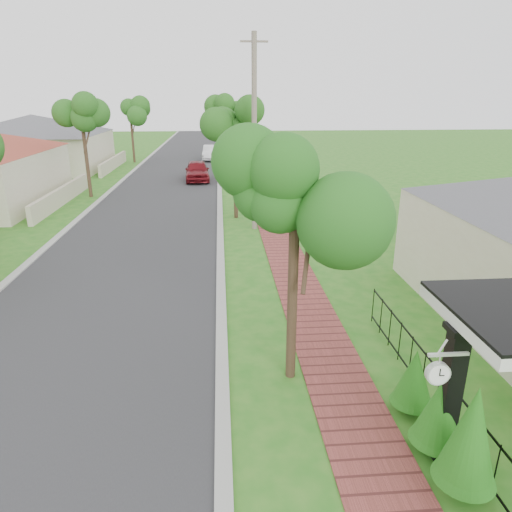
{
  "coord_description": "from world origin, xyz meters",
  "views": [
    {
      "loc": [
        0.73,
        -7.3,
        6.03
      ],
      "look_at": [
        1.73,
        5.57,
        1.5
      ],
      "focal_mm": 32.0,
      "sensor_mm": 36.0,
      "label": 1
    }
  ],
  "objects_px": {
    "porch_post": "(449,399)",
    "utility_pole": "(254,135)",
    "near_tree": "(295,206)",
    "parked_car_red": "(197,171)",
    "station_clock": "(439,372)",
    "parked_car_white": "(211,153)"
  },
  "relations": [
    {
      "from": "porch_post",
      "to": "parked_car_red",
      "type": "distance_m",
      "value": 28.87
    },
    {
      "from": "porch_post",
      "to": "utility_pole",
      "type": "distance_m",
      "value": 15.35
    },
    {
      "from": "parked_car_white",
      "to": "utility_pole",
      "type": "height_order",
      "value": "utility_pole"
    },
    {
      "from": "parked_car_red",
      "to": "station_clock",
      "type": "distance_m",
      "value": 29.19
    },
    {
      "from": "porch_post",
      "to": "near_tree",
      "type": "relative_size",
      "value": 0.51
    },
    {
      "from": "porch_post",
      "to": "utility_pole",
      "type": "xyz_separation_m",
      "value": [
        -2.25,
        14.83,
        3.25
      ]
    },
    {
      "from": "porch_post",
      "to": "utility_pole",
      "type": "bearing_deg",
      "value": 98.62
    },
    {
      "from": "parked_car_red",
      "to": "parked_car_white",
      "type": "height_order",
      "value": "parked_car_red"
    },
    {
      "from": "parked_car_red",
      "to": "parked_car_white",
      "type": "distance_m",
      "value": 11.9
    },
    {
      "from": "near_tree",
      "to": "station_clock",
      "type": "distance_m",
      "value": 4.01
    },
    {
      "from": "porch_post",
      "to": "near_tree",
      "type": "distance_m",
      "value": 4.47
    },
    {
      "from": "utility_pole",
      "to": "station_clock",
      "type": "bearing_deg",
      "value": -83.41
    },
    {
      "from": "near_tree",
      "to": "station_clock",
      "type": "xyz_separation_m",
      "value": [
        1.86,
        -2.94,
        -2.0
      ]
    },
    {
      "from": "parked_car_red",
      "to": "parked_car_white",
      "type": "bearing_deg",
      "value": 82.47
    },
    {
      "from": "station_clock",
      "to": "near_tree",
      "type": "bearing_deg",
      "value": 122.32
    },
    {
      "from": "near_tree",
      "to": "porch_post",
      "type": "bearing_deg",
      "value": -47.24
    },
    {
      "from": "parked_car_red",
      "to": "porch_post",
      "type": "bearing_deg",
      "value": -82.21
    },
    {
      "from": "parked_car_white",
      "to": "station_clock",
      "type": "distance_m",
      "value": 40.83
    },
    {
      "from": "parked_car_red",
      "to": "near_tree",
      "type": "xyz_separation_m",
      "value": [
        3.2,
        -25.79,
        3.21
      ]
    },
    {
      "from": "near_tree",
      "to": "utility_pole",
      "type": "relative_size",
      "value": 0.58
    },
    {
      "from": "porch_post",
      "to": "near_tree",
      "type": "height_order",
      "value": "near_tree"
    },
    {
      "from": "parked_car_red",
      "to": "near_tree",
      "type": "relative_size",
      "value": 0.87
    }
  ]
}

